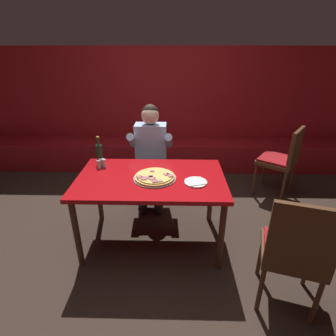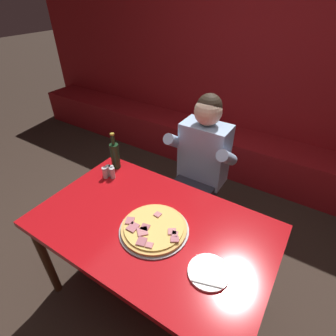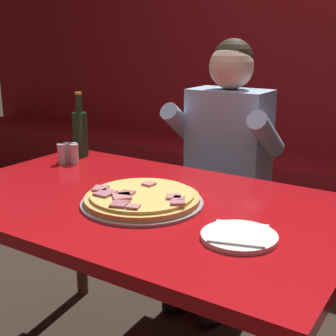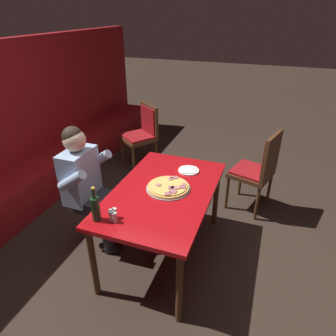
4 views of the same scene
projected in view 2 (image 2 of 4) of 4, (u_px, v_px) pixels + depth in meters
ground_plane at (155, 292)px, 1.98m from camera, size 24.00×24.00×0.00m
booth_wall_panel at (264, 88)px, 2.94m from camera, size 6.80×0.16×1.90m
booth_bench at (243, 155)px, 3.13m from camera, size 6.46×0.48×0.46m
main_dining_table at (152, 233)px, 1.59m from camera, size 1.41×0.87×0.75m
pizza at (154, 228)px, 1.50m from camera, size 0.40×0.40×0.05m
plate_white_paper at (209, 272)px, 1.28m from camera, size 0.21×0.21×0.02m
beer_bottle at (115, 155)px, 1.96m from camera, size 0.07×0.07×0.29m
shaker_red_pepper_flakes at (105, 173)px, 1.90m from camera, size 0.04×0.04×0.09m
shaker_oregano at (113, 173)px, 1.89m from camera, size 0.04×0.04×0.09m
shaker_black_pepper at (112, 172)px, 1.91m from camera, size 0.04×0.04×0.09m
shaker_parmesan at (109, 171)px, 1.91m from camera, size 0.04×0.04×0.09m
diner_seated_blue_shirt at (199, 166)px, 2.12m from camera, size 0.53×0.53×1.27m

